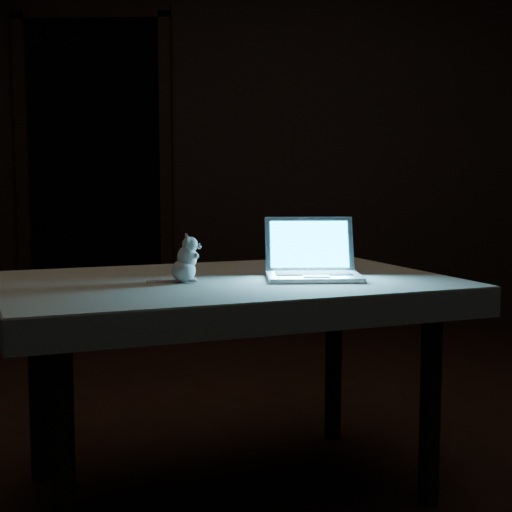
# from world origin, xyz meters

# --- Properties ---
(floor) EXTENTS (5.00, 5.00, 0.00)m
(floor) POSITION_xyz_m (0.00, 0.00, 0.00)
(floor) COLOR black
(floor) RESTS_ON ground
(back_wall) EXTENTS (4.50, 0.04, 2.60)m
(back_wall) POSITION_xyz_m (0.00, 2.50, 1.30)
(back_wall) COLOR black
(back_wall) RESTS_ON ground
(doorway) EXTENTS (1.06, 0.36, 2.13)m
(doorway) POSITION_xyz_m (-1.10, 2.50, 1.06)
(doorway) COLOR black
(doorway) RESTS_ON back_wall
(table) EXTENTS (1.49, 1.26, 0.68)m
(table) POSITION_xyz_m (0.03, -0.22, 0.34)
(table) COLOR black
(table) RESTS_ON floor
(tablecloth) EXTENTS (1.57, 1.28, 0.09)m
(tablecloth) POSITION_xyz_m (0.11, -0.27, 0.64)
(tablecloth) COLOR beige
(tablecloth) RESTS_ON table
(laptop) EXTENTS (0.31, 0.28, 0.19)m
(laptop) POSITION_xyz_m (0.30, -0.23, 0.78)
(laptop) COLOR silver
(laptop) RESTS_ON tablecloth
(plush_mouse) EXTENTS (0.13, 0.13, 0.14)m
(plush_mouse) POSITION_xyz_m (-0.09, -0.32, 0.76)
(plush_mouse) COLOR silver
(plush_mouse) RESTS_ON tablecloth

